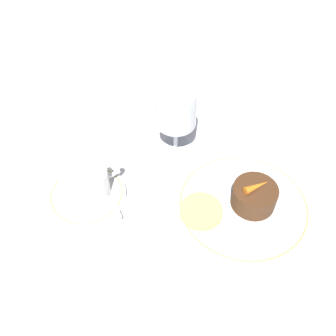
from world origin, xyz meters
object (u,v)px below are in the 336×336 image
Objects in this scene: coffee_cup at (85,182)px; dessert_cake at (254,196)px; dinner_plate at (243,206)px; wine_glass at (176,111)px; fork at (305,157)px.

dessert_cake is at bearing -37.84° from coffee_cup.
coffee_cup reaches higher than dinner_plate.
dinner_plate is 0.20m from wine_glass.
fork is 2.38× the size of dessert_cake.
wine_glass is 0.20m from dessert_cake.
wine_glass is at bearing 99.12° from dessert_cake.
coffee_cup is at bearing 142.16° from dessert_cake.
wine_glass reaches higher than coffee_cup.
dinner_plate is at bearing -170.93° from fork.
wine_glass reaches higher than dinner_plate.
dinner_plate is 1.31× the size of fork.
dinner_plate is at bearing 154.44° from dessert_cake.
wine_glass is 1.84× the size of dessert_cake.
wine_glass is at bearing 141.13° from fork.
dessert_cake reaches higher than fork.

